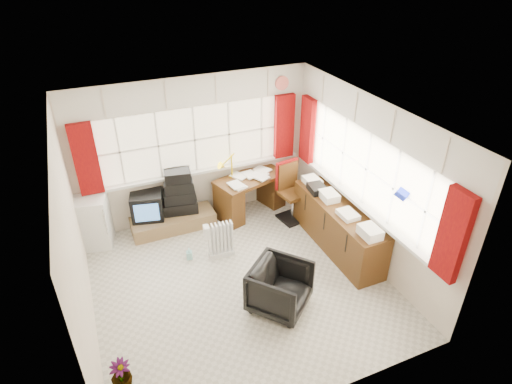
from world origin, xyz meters
TOP-DOWN VIEW (x-y plane):
  - ground at (0.00, 0.00)m, footprint 4.00×4.00m
  - room_walls at (0.00, 0.00)m, footprint 4.00×4.00m
  - window_back at (0.00, 1.94)m, footprint 3.70×0.12m
  - window_right at (1.94, 0.00)m, footprint 0.12×3.70m
  - curtains at (0.92, 0.93)m, footprint 3.83×3.83m
  - overhead_cabinets at (0.98, 0.98)m, footprint 3.98×3.98m
  - desk at (0.86, 1.69)m, footprint 1.36×0.94m
  - desk_lamp at (0.58, 1.82)m, footprint 0.17×0.15m
  - task_chair at (1.44, 1.29)m, footprint 0.51×0.53m
  - office_chair at (0.32, -0.63)m, footprint 1.02×1.02m
  - radiator at (-0.04, 0.71)m, footprint 0.41×0.18m
  - credenza at (1.73, 0.20)m, footprint 0.50×2.00m
  - file_tray at (1.65, 0.75)m, footprint 0.28×0.34m
  - tv_bench at (-0.55, 1.72)m, footprint 1.40×0.50m
  - crt_tv at (-0.92, 1.85)m, footprint 0.60×0.57m
  - hifi_stack at (-0.38, 1.83)m, footprint 0.62×0.45m
  - mini_fridge at (-1.80, 1.80)m, footprint 0.60×0.61m
  - spray_bottle_a at (-0.04, 1.05)m, footprint 0.14×0.14m
  - spray_bottle_b at (-0.53, 0.82)m, footprint 0.10×0.11m
  - flower_vase at (-1.80, -1.05)m, footprint 0.25×0.25m

SIDE VIEW (x-z plane):
  - ground at x=0.00m, z-range 0.00..0.00m
  - spray_bottle_b at x=-0.53m, z-range 0.00..0.20m
  - tv_bench at x=-0.55m, z-range 0.00..0.25m
  - spray_bottle_a at x=-0.04m, z-range 0.00..0.29m
  - flower_vase at x=-1.80m, z-range 0.00..0.41m
  - radiator at x=-0.04m, z-range -0.06..0.54m
  - office_chair at x=0.32m, z-range 0.00..0.67m
  - credenza at x=1.73m, z-range -0.03..0.82m
  - desk at x=0.86m, z-range 0.02..0.78m
  - mini_fridge at x=-1.80m, z-range 0.00..0.86m
  - crt_tv at x=-0.92m, z-range 0.25..0.71m
  - task_chair at x=1.44m, z-range 0.03..1.09m
  - hifi_stack at x=-0.38m, z-range 0.21..0.99m
  - file_tray at x=1.65m, z-range 0.75..0.86m
  - window_back at x=0.00m, z-range -0.85..2.75m
  - window_right at x=1.94m, z-range -0.85..2.75m
  - desk_lamp at x=0.58m, z-range 0.80..1.27m
  - curtains at x=0.92m, z-range 0.88..2.03m
  - room_walls at x=0.00m, z-range -0.50..3.50m
  - overhead_cabinets at x=0.98m, z-range 2.01..2.49m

